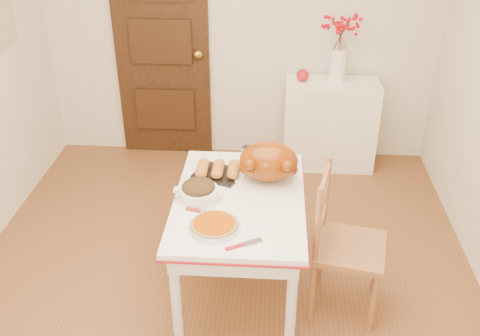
# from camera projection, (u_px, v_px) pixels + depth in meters

# --- Properties ---
(floor) EXTENTS (3.50, 4.00, 0.00)m
(floor) POSITION_uv_depth(u_px,v_px,m) (220.00, 290.00, 3.64)
(floor) COLOR brown
(floor) RESTS_ON ground
(wall_back) EXTENTS (3.50, 0.00, 2.50)m
(wall_back) POSITION_uv_depth(u_px,v_px,m) (240.00, 24.00, 4.75)
(wall_back) COLOR beige
(wall_back) RESTS_ON ground
(door_back) EXTENTS (0.85, 0.06, 2.06)m
(door_back) POSITION_uv_depth(u_px,v_px,m) (162.00, 48.00, 4.87)
(door_back) COLOR black
(door_back) RESTS_ON ground
(photo_board) EXTENTS (0.03, 0.35, 0.45)m
(photo_board) POSITION_uv_depth(u_px,v_px,m) (0.00, 15.00, 4.03)
(photo_board) COLOR beige
(photo_board) RESTS_ON ground
(sideboard) EXTENTS (0.82, 0.36, 0.82)m
(sideboard) POSITION_uv_depth(u_px,v_px,m) (330.00, 125.00, 4.93)
(sideboard) COLOR white
(sideboard) RESTS_ON floor
(kitchen_table) EXTENTS (0.81, 1.19, 0.71)m
(kitchen_table) POSITION_uv_depth(u_px,v_px,m) (239.00, 244.00, 3.50)
(kitchen_table) COLOR white
(kitchen_table) RESTS_ON floor
(chair_oak) EXTENTS (0.50, 0.50, 0.96)m
(chair_oak) POSITION_uv_depth(u_px,v_px,m) (349.00, 245.00, 3.29)
(chair_oak) COLOR #9E663E
(chair_oak) RESTS_ON floor
(berry_vase) EXTENTS (0.31, 0.31, 0.60)m
(berry_vase) POSITION_uv_depth(u_px,v_px,m) (339.00, 48.00, 4.57)
(berry_vase) COLOR white
(berry_vase) RESTS_ON sideboard
(apple) EXTENTS (0.11, 0.11, 0.11)m
(apple) POSITION_uv_depth(u_px,v_px,m) (303.00, 75.00, 4.71)
(apple) COLOR maroon
(apple) RESTS_ON sideboard
(turkey_platter) EXTENTS (0.50, 0.44, 0.27)m
(turkey_platter) POSITION_uv_depth(u_px,v_px,m) (269.00, 164.00, 3.42)
(turkey_platter) COLOR #743306
(turkey_platter) RESTS_ON kitchen_table
(pumpkin_pie) EXTENTS (0.29, 0.29, 0.06)m
(pumpkin_pie) POSITION_uv_depth(u_px,v_px,m) (214.00, 225.00, 3.03)
(pumpkin_pie) COLOR #A23D00
(pumpkin_pie) RESTS_ON kitchen_table
(stuffing_dish) EXTENTS (0.31, 0.25, 0.12)m
(stuffing_dish) POSITION_uv_depth(u_px,v_px,m) (199.00, 191.00, 3.28)
(stuffing_dish) COLOR #392711
(stuffing_dish) RESTS_ON kitchen_table
(rolls_tray) EXTENTS (0.35, 0.32, 0.08)m
(rolls_tray) POSITION_uv_depth(u_px,v_px,m) (218.00, 170.00, 3.54)
(rolls_tray) COLOR #AD6E23
(rolls_tray) RESTS_ON kitchen_table
(pie_server) EXTENTS (0.22, 0.15, 0.01)m
(pie_server) POSITION_uv_depth(u_px,v_px,m) (244.00, 244.00, 2.92)
(pie_server) COLOR silver
(pie_server) RESTS_ON kitchen_table
(carving_knife) EXTENTS (0.25, 0.11, 0.01)m
(carving_knife) POSITION_uv_depth(u_px,v_px,m) (206.00, 212.00, 3.18)
(carving_knife) COLOR silver
(carving_knife) RESTS_ON kitchen_table
(drinking_glass) EXTENTS (0.08, 0.08, 0.12)m
(drinking_glass) POSITION_uv_depth(u_px,v_px,m) (247.00, 155.00, 3.67)
(drinking_glass) COLOR white
(drinking_glass) RESTS_ON kitchen_table
(shaker_pair) EXTENTS (0.09, 0.05, 0.08)m
(shaker_pair) POSITION_uv_depth(u_px,v_px,m) (286.00, 159.00, 3.67)
(shaker_pair) COLOR white
(shaker_pair) RESTS_ON kitchen_table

